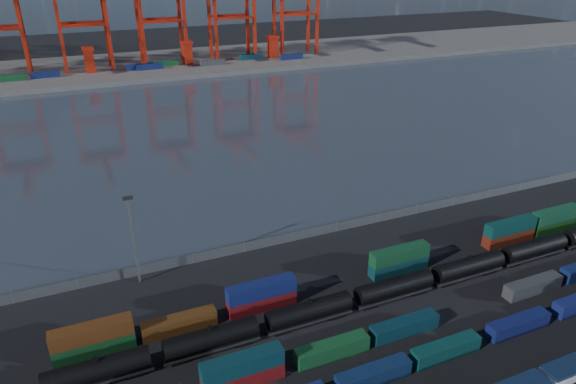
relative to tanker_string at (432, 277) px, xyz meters
name	(u,v)px	position (x,y,z in m)	size (l,w,h in m)	color
ground	(365,327)	(-15.67, -4.29, -2.19)	(700.00, 700.00, 0.00)	black
harbor_water	(196,129)	(-15.67, 100.71, -2.18)	(700.00, 700.00, 0.00)	#343F4C
far_quay	(143,66)	(-15.67, 205.71, -1.19)	(700.00, 70.00, 2.00)	#514F4C
container_row_south	(411,359)	(-14.40, -14.21, -0.58)	(138.77, 2.21, 4.70)	#3C3F41
container_row_mid	(384,332)	(-14.67, -7.80, -0.76)	(140.25, 2.27, 4.83)	#484A4E
container_row_north	(307,285)	(-20.60, 6.34, -0.01)	(140.27, 2.31, 4.92)	navy
tanker_string	(432,277)	(0.00, 0.00, 0.00)	(122.69, 3.05, 4.36)	black
waterfront_fence	(292,237)	(-15.67, 23.71, -1.18)	(160.12, 0.12, 2.20)	#595B5E
yard_light_mast	(133,235)	(-45.67, 21.71, 7.11)	(1.60, 0.40, 16.60)	slate
quay_containers	(124,68)	(-26.66, 191.17, 1.11)	(172.58, 10.99, 2.60)	navy
straddle_carriers	(140,55)	(-18.17, 195.71, 5.63)	(140.00, 7.00, 11.10)	red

